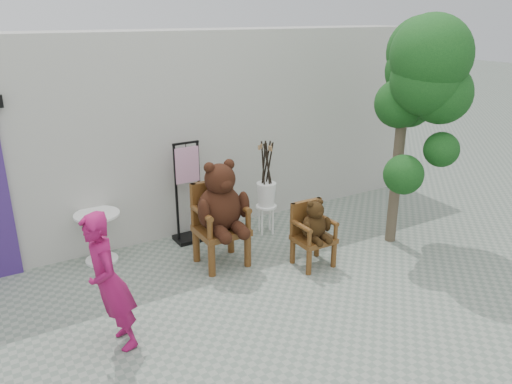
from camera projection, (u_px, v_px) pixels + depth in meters
ground_plane at (282, 314)px, 5.68m from camera, size 60.00×60.00×0.00m
back_wall at (172, 132)px, 7.68m from camera, size 9.00×1.00×3.00m
chair_big at (220, 208)px, 6.55m from camera, size 0.72×0.77×1.46m
chair_small at (313, 227)px, 6.62m from camera, size 0.50×0.50×0.94m
person at (109, 282)px, 4.88m from camera, size 0.37×0.55×1.49m
cafe_table at (99, 231)px, 6.75m from camera, size 0.60×0.60×0.70m
display_stand at (189, 204)px, 7.33m from camera, size 0.45×0.36×1.51m
stool_bucket at (266, 194)px, 7.55m from camera, size 0.32×0.32×1.45m
tree at (423, 77)px, 6.72m from camera, size 1.70×1.64×3.24m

